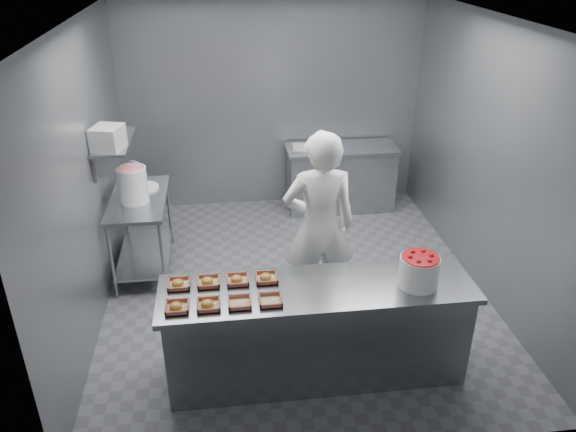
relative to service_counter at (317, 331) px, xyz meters
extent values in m
plane|color=#4C4C51|center=(0.00, 1.35, -0.45)|extent=(4.50, 4.50, 0.00)
plane|color=white|center=(0.00, 1.35, 2.35)|extent=(4.50, 4.50, 0.00)
cube|color=slate|center=(0.00, 3.60, 0.95)|extent=(4.00, 0.04, 2.80)
cube|color=slate|center=(-2.00, 1.35, 0.95)|extent=(0.04, 4.50, 2.80)
cube|color=slate|center=(2.00, 1.35, 0.95)|extent=(0.04, 4.50, 2.80)
cube|color=slate|center=(0.00, 0.00, 0.42)|extent=(2.60, 0.70, 0.05)
cube|color=slate|center=(0.00, 0.00, -0.03)|extent=(2.50, 0.64, 0.85)
cube|color=slate|center=(-1.65, 1.95, 0.43)|extent=(0.60, 1.20, 0.04)
cube|color=slate|center=(-1.65, 1.95, -0.25)|extent=(0.56, 1.15, 0.03)
cylinder|color=slate|center=(-1.91, 1.39, -0.01)|extent=(0.04, 0.04, 0.88)
cylinder|color=slate|center=(-1.39, 1.39, -0.01)|extent=(0.04, 0.04, 0.88)
cylinder|color=slate|center=(-1.91, 2.51, -0.01)|extent=(0.04, 0.04, 0.88)
cylinder|color=slate|center=(-1.39, 2.51, -0.01)|extent=(0.04, 0.04, 0.88)
cube|color=slate|center=(0.90, 3.25, 0.42)|extent=(1.50, 0.60, 0.05)
cube|color=slate|center=(0.90, 3.25, -0.03)|extent=(1.44, 0.55, 0.85)
cube|color=slate|center=(-1.82, 1.95, 1.10)|extent=(0.35, 0.90, 0.03)
cube|color=tan|center=(-1.13, -0.16, 0.47)|extent=(0.18, 0.18, 0.04)
cube|color=white|center=(-1.08, -0.14, 0.46)|extent=(0.10, 0.06, 0.00)
ellipsoid|color=#C28B30|center=(-1.14, -0.16, 0.48)|extent=(0.10, 0.10, 0.05)
cube|color=tan|center=(-0.89, -0.16, 0.47)|extent=(0.18, 0.18, 0.04)
cube|color=white|center=(-0.84, -0.14, 0.46)|extent=(0.10, 0.06, 0.00)
ellipsoid|color=#C28B30|center=(-0.90, -0.16, 0.48)|extent=(0.10, 0.10, 0.05)
cube|color=tan|center=(-0.65, -0.16, 0.47)|extent=(0.18, 0.18, 0.04)
cube|color=white|center=(-0.60, -0.14, 0.46)|extent=(0.10, 0.06, 0.00)
cube|color=tan|center=(-0.41, -0.16, 0.47)|extent=(0.18, 0.18, 0.04)
cube|color=white|center=(-0.36, -0.14, 0.46)|extent=(0.10, 0.06, 0.00)
cube|color=tan|center=(-1.13, 0.16, 0.47)|extent=(0.18, 0.18, 0.04)
cube|color=white|center=(-1.08, 0.17, 0.46)|extent=(0.10, 0.06, 0.00)
ellipsoid|color=#C28B30|center=(-1.14, 0.16, 0.48)|extent=(0.10, 0.10, 0.05)
cube|color=tan|center=(-0.89, 0.16, 0.47)|extent=(0.18, 0.18, 0.04)
cube|color=white|center=(-0.84, 0.17, 0.46)|extent=(0.10, 0.06, 0.00)
ellipsoid|color=#C28B30|center=(-0.90, 0.16, 0.48)|extent=(0.10, 0.10, 0.05)
cube|color=tan|center=(-0.65, 0.16, 0.47)|extent=(0.18, 0.18, 0.04)
cube|color=white|center=(-0.60, 0.17, 0.46)|extent=(0.10, 0.06, 0.00)
ellipsoid|color=#C28B30|center=(-0.66, 0.16, 0.48)|extent=(0.10, 0.10, 0.05)
cube|color=tan|center=(-0.41, 0.16, 0.47)|extent=(0.18, 0.18, 0.04)
cube|color=white|center=(-0.36, 0.17, 0.46)|extent=(0.10, 0.06, 0.00)
ellipsoid|color=#C28B30|center=(-0.42, 0.16, 0.48)|extent=(0.10, 0.10, 0.05)
imported|color=white|center=(0.17, 0.90, 0.51)|extent=(0.71, 0.47, 1.93)
cylinder|color=white|center=(0.82, -0.07, 0.58)|extent=(0.32, 0.32, 0.26)
cylinder|color=red|center=(0.82, -0.07, 0.70)|extent=(0.30, 0.30, 0.04)
cylinder|color=white|center=(-1.67, 1.85, 0.64)|extent=(0.31, 0.31, 0.39)
cylinder|color=#D46A75|center=(-1.67, 1.85, 0.83)|extent=(0.29, 0.29, 0.02)
torus|color=slate|center=(-1.67, 1.85, 0.76)|extent=(0.32, 0.01, 0.32)
cylinder|color=white|center=(-1.61, 2.19, 0.46)|extent=(0.37, 0.37, 0.03)
cube|color=#CCB28C|center=(-1.63, 2.12, 0.46)|extent=(0.16, 0.14, 0.02)
cube|color=gray|center=(-1.82, 1.69, 1.23)|extent=(0.34, 0.36, 0.23)
cube|color=silver|center=(0.39, 3.25, 0.47)|extent=(0.33, 0.26, 0.05)
camera|label=1|loc=(-0.73, -3.76, 3.04)|focal=35.00mm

